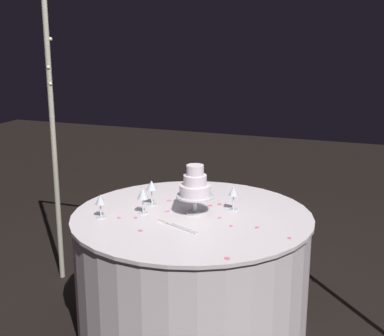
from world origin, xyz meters
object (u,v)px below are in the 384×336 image
(wine_glass_0, at_px, (152,186))
(wine_glass_2, at_px, (100,201))
(decorative_arch, at_px, (210,74))
(wine_glass_3, at_px, (143,195))
(cake_knife, at_px, (175,225))
(wine_glass_1, at_px, (233,193))
(tiered_cake, at_px, (195,186))
(main_table, at_px, (192,272))

(wine_glass_0, height_order, wine_glass_2, wine_glass_0)
(decorative_arch, xyz_separation_m, wine_glass_3, (-0.27, -0.39, -0.66))
(wine_glass_0, bearing_deg, wine_glass_3, -83.38)
(wine_glass_2, relative_size, cake_knife, 0.48)
(wine_glass_0, distance_m, wine_glass_3, 0.16)
(wine_glass_2, bearing_deg, wine_glass_1, 30.19)
(tiered_cake, bearing_deg, main_table, -109.18)
(wine_glass_0, height_order, wine_glass_1, wine_glass_0)
(wine_glass_2, xyz_separation_m, wine_glass_3, (0.19, 0.15, 0.02))
(wine_glass_1, xyz_separation_m, wine_glass_3, (-0.47, -0.24, 0.01))
(decorative_arch, height_order, tiered_cake, decorative_arch)
(tiered_cake, height_order, wine_glass_1, tiered_cake)
(wine_glass_3, bearing_deg, wine_glass_1, 27.07)
(tiered_cake, height_order, cake_knife, tiered_cake)
(wine_glass_3, xyz_separation_m, cake_knife, (0.25, -0.13, -0.11))
(decorative_arch, height_order, wine_glass_3, decorative_arch)
(tiered_cake, xyz_separation_m, cake_knife, (-0.03, -0.23, -0.16))
(tiered_cake, distance_m, cake_knife, 0.28)
(tiered_cake, xyz_separation_m, wine_glass_2, (-0.47, -0.25, -0.06))
(wine_glass_2, xyz_separation_m, cake_knife, (0.44, 0.02, -0.09))
(tiered_cake, xyz_separation_m, wine_glass_0, (-0.30, 0.05, -0.05))
(cake_knife, bearing_deg, decorative_arch, 87.80)
(main_table, bearing_deg, wine_glass_3, -162.90)
(wine_glass_0, distance_m, wine_glass_1, 0.50)
(wine_glass_1, height_order, wine_glass_2, wine_glass_1)
(cake_knife, bearing_deg, wine_glass_0, 133.06)
(wine_glass_1, bearing_deg, tiered_cake, -145.50)
(main_table, height_order, wine_glass_2, wine_glass_2)
(wine_glass_3, bearing_deg, wine_glass_2, -143.01)
(decorative_arch, relative_size, main_table, 1.65)
(decorative_arch, bearing_deg, main_table, -90.01)
(main_table, distance_m, wine_glass_0, 0.56)
(tiered_cake, height_order, wine_glass_0, tiered_cake)
(main_table, xyz_separation_m, tiered_cake, (0.01, 0.03, 0.52))
(decorative_arch, distance_m, wine_glass_0, 0.76)
(wine_glass_0, distance_m, cake_knife, 0.41)
(wine_glass_2, bearing_deg, wine_glass_3, 36.99)
(wine_glass_1, relative_size, wine_glass_2, 1.09)
(main_table, distance_m, wine_glass_1, 0.53)
(decorative_arch, height_order, wine_glass_2, decorative_arch)
(main_table, xyz_separation_m, wine_glass_3, (-0.27, -0.08, 0.47))
(wine_glass_1, bearing_deg, wine_glass_3, -152.93)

